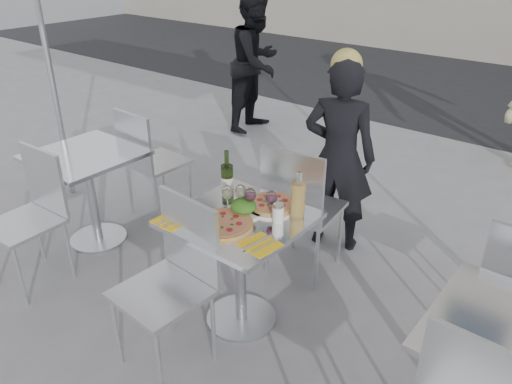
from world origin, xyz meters
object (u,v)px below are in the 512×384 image
Objects in this scene: wineglass_red_a at (250,196)px; napkin_right at (260,244)px; wineglass_red_b at (271,199)px; pizza_far at (272,204)px; wineglass_white_b at (241,192)px; woman_diner at (339,157)px; pedestrian_a at (256,62)px; side_chair_lnear at (34,207)px; napkin_left at (172,220)px; chair_near at (175,271)px; wineglass_white_a at (227,193)px; main_table at (240,248)px; side_table_right at (512,372)px; salad_plate at (244,207)px; pizza_near at (222,224)px; chair_far at (299,202)px; side_chair_lfar at (147,156)px; sugar_shaker at (278,213)px; wine_bottle at (227,179)px; side_table_left at (89,179)px; carafe at (298,200)px.

napkin_right is (0.26, -0.23, -0.11)m from wineglass_red_a.
wineglass_red_a and wineglass_red_b have the same top height.
pizza_far is 2.03× the size of wineglass_white_b.
pedestrian_a is (-2.14, 1.71, 0.09)m from woman_diner.
napkin_left is at bearing 9.58° from side_chair_lnear.
chair_near reaches higher than napkin_right.
pedestrian_a is 10.47× the size of wineglass_white_a.
main_table and side_table_right have the same top height.
salad_plate is (0.08, 0.48, 0.21)m from chair_near.
napkin_right is at bearing 84.99° from woman_diner.
wineglass_red_b is (0.15, -1.02, 0.13)m from woman_diner.
pizza_near is at bearing 77.72° from chair_near.
pizza_far is (0.17, 0.64, 0.19)m from chair_near.
napkin_right is at bearing -29.37° from main_table.
side_chair_lfar is at bearing -3.12° from chair_far.
main_table is 1.16m from woman_diner.
chair_far reaches higher than wineglass_red_b.
wineglass_red_b is (1.59, -0.40, 0.29)m from side_chair_lfar.
wineglass_red_b is (0.13, 0.13, 0.32)m from main_table.
wineglass_white_a is (-0.01, 0.45, 0.29)m from chair_near.
main_table is 0.76× the size of chair_far.
wineglass_red_b reaches higher than sugar_shaker.
wineglass_white_a is 0.14m from wineglass_red_a.
side_table_right is 1.26m from napkin_right.
woman_diner is 1.33m from napkin_right.
pedestrian_a reaches higher than wineglass_red_b.
wineglass_white_b is 0.79× the size of napkin_left.
chair_near is at bearing -165.12° from side_table_right.
woman_diner reaches higher than wineglass_red_a.
woman_diner is at bearing 110.53° from napkin_right.
wine_bottle reaches higher than side_chair_lfar.
side_chair_lnear is at bearing -156.39° from wineglass_white_b.
napkin_left reaches higher than side_table_right.
sugar_shaker is (0.13, -0.11, 0.04)m from pizza_far.
napkin_left and napkin_right have the same top height.
side_table_right is 1.80m from napkin_left.
main_table is 3.41× the size of salad_plate.
wine_bottle is at bearing 153.84° from salad_plate.
side_table_left is 0.45× the size of pedestrian_a.
carafe is at bearing 19.58° from wineglass_white_b.
wineglass_white_b is (-0.25, -0.02, 0.06)m from sugar_shaker.
salad_plate is (1.38, 0.56, 0.23)m from side_chair_lnear.
wineglass_white_a is (-0.18, -0.19, 0.09)m from pizza_far.
pizza_far reaches higher than side_table_left.
pizza_near is 0.29m from napkin_left.
salad_plate is at bearing 89.98° from pizza_near.
chair_far is 0.55m from woman_diner.
pizza_far is 1.59× the size of napkin_left.
wineglass_red_a is at bearing -148.67° from pedestrian_a.
wineglass_white_b is (0.17, -0.08, -0.00)m from wine_bottle.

